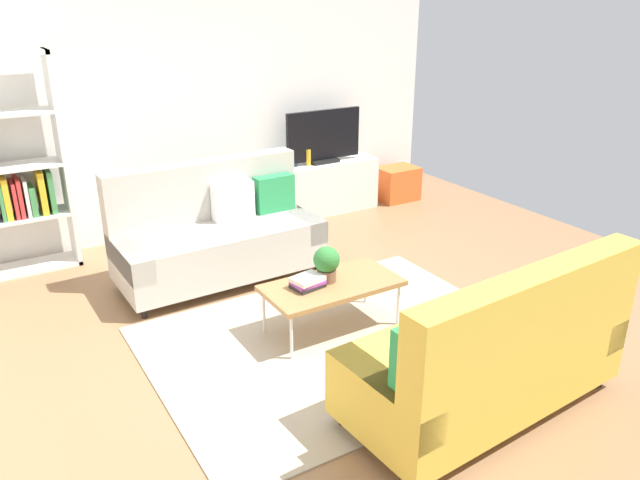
# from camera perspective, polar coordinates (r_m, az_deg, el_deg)

# --- Properties ---
(ground_plane) EXTENTS (7.68, 7.68, 0.00)m
(ground_plane) POSITION_cam_1_polar(r_m,az_deg,el_deg) (5.14, -0.46, -8.07)
(ground_plane) COLOR #936B47
(wall_far) EXTENTS (6.40, 0.12, 2.90)m
(wall_far) POSITION_cam_1_polar(r_m,az_deg,el_deg) (7.10, -12.43, 12.34)
(wall_far) COLOR white
(wall_far) RESTS_ON ground_plane
(area_rug) EXTENTS (2.90, 2.20, 0.01)m
(area_rug) POSITION_cam_1_polar(r_m,az_deg,el_deg) (4.94, 1.84, -9.34)
(area_rug) COLOR tan
(area_rug) RESTS_ON ground_plane
(couch_beige) EXTENTS (1.92, 0.88, 1.10)m
(couch_beige) POSITION_cam_1_polar(r_m,az_deg,el_deg) (5.92, -9.43, 0.58)
(couch_beige) COLOR #B2ADA3
(couch_beige) RESTS_ON ground_plane
(couch_green) EXTENTS (1.95, 0.95, 1.10)m
(couch_green) POSITION_cam_1_polar(r_m,az_deg,el_deg) (4.11, 15.45, -10.06)
(couch_green) COLOR gold
(couch_green) RESTS_ON ground_plane
(coffee_table) EXTENTS (1.10, 0.56, 0.42)m
(coffee_table) POSITION_cam_1_polar(r_m,az_deg,el_deg) (4.93, 1.12, -4.30)
(coffee_table) COLOR #9E7042
(coffee_table) RESTS_ON ground_plane
(tv_console) EXTENTS (1.40, 0.44, 0.64)m
(tv_console) POSITION_cam_1_polar(r_m,az_deg,el_deg) (7.71, 0.24, 4.94)
(tv_console) COLOR silver
(tv_console) RESTS_ON ground_plane
(tv) EXTENTS (1.00, 0.20, 0.64)m
(tv) POSITION_cam_1_polar(r_m,az_deg,el_deg) (7.53, 0.32, 9.51)
(tv) COLOR black
(tv) RESTS_ON tv_console
(bookshelf) EXTENTS (1.10, 0.36, 2.10)m
(bookshelf) POSITION_cam_1_polar(r_m,az_deg,el_deg) (6.52, -27.50, 5.22)
(bookshelf) COLOR white
(bookshelf) RESTS_ON ground_plane
(storage_trunk) EXTENTS (0.52, 0.40, 0.44)m
(storage_trunk) POSITION_cam_1_polar(r_m,az_deg,el_deg) (8.26, 7.15, 5.22)
(storage_trunk) COLOR orange
(storage_trunk) RESTS_ON ground_plane
(potted_plant) EXTENTS (0.21, 0.21, 0.29)m
(potted_plant) POSITION_cam_1_polar(r_m,az_deg,el_deg) (4.89, 0.61, -2.13)
(potted_plant) COLOR brown
(potted_plant) RESTS_ON coffee_table
(table_book_0) EXTENTS (0.26, 0.21, 0.03)m
(table_book_0) POSITION_cam_1_polar(r_m,az_deg,el_deg) (4.84, -1.15, -4.24)
(table_book_0) COLOR #262626
(table_book_0) RESTS_ON coffee_table
(table_book_1) EXTENTS (0.25, 0.20, 0.03)m
(table_book_1) POSITION_cam_1_polar(r_m,az_deg,el_deg) (4.83, -1.16, -3.94)
(table_book_1) COLOR purple
(table_book_1) RESTS_ON table_book_0
(table_book_2) EXTENTS (0.27, 0.22, 0.04)m
(table_book_2) POSITION_cam_1_polar(r_m,az_deg,el_deg) (4.82, -1.16, -3.62)
(table_book_2) COLOR silver
(table_book_2) RESTS_ON table_book_1
(vase_0) EXTENTS (0.13, 0.13, 0.15)m
(vase_0) POSITION_cam_1_polar(r_m,az_deg,el_deg) (7.37, -3.85, 7.29)
(vase_0) COLOR #33B29E
(vase_0) RESTS_ON tv_console
(vase_1) EXTENTS (0.10, 0.10, 0.16)m
(vase_1) POSITION_cam_1_polar(r_m,az_deg,el_deg) (7.45, -2.52, 7.52)
(vase_1) COLOR #4C72B2
(vase_1) RESTS_ON tv_console
(bottle_0) EXTENTS (0.06, 0.06, 0.19)m
(bottle_0) POSITION_cam_1_polar(r_m,az_deg,el_deg) (7.45, -1.10, 7.67)
(bottle_0) COLOR gold
(bottle_0) RESTS_ON tv_console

